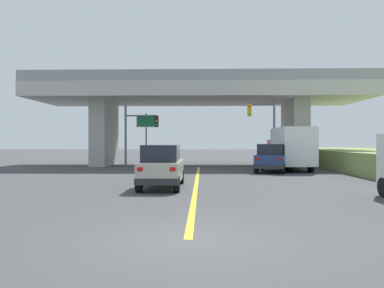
{
  "coord_description": "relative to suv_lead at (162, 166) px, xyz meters",
  "views": [
    {
      "loc": [
        0.32,
        -8.52,
        2.15
      ],
      "look_at": [
        -0.43,
        19.23,
        2.02
      ],
      "focal_mm": 36.3,
      "sensor_mm": 36.0,
      "label": 1
    }
  ],
  "objects": [
    {
      "name": "highway_sign",
      "position": [
        -3.06,
        15.87,
        2.45
      ],
      "size": [
        1.7,
        0.17,
        4.68
      ],
      "color": "slate",
      "rests_on": "ground"
    },
    {
      "name": "overpass_bridge",
      "position": [
        1.59,
        17.81,
        4.83
      ],
      "size": [
        29.95,
        9.32,
        8.08
      ],
      "color": "#B7B5AD",
      "rests_on": "ground"
    },
    {
      "name": "lane_divider_stripe",
      "position": [
        1.59,
        2.71,
        -1.01
      ],
      "size": [
        0.2,
        24.71,
        0.01
      ],
      "primitive_type": "cube",
      "color": "yellow",
      "rests_on": "ground"
    },
    {
      "name": "suv_lead",
      "position": [
        0.0,
        0.0,
        0.0
      ],
      "size": [
        1.87,
        4.65,
        2.02
      ],
      "color": "#B7B29E",
      "rests_on": "ground"
    },
    {
      "name": "ground",
      "position": [
        1.59,
        17.81,
        -1.01
      ],
      "size": [
        160.0,
        160.0,
        0.0
      ],
      "primitive_type": "plane",
      "color": "#424244"
    },
    {
      "name": "traffic_signal_farside",
      "position": [
        -3.6,
        14.31,
        2.22
      ],
      "size": [
        2.87,
        0.36,
        5.25
      ],
      "color": "#56595E",
      "rests_on": "ground"
    },
    {
      "name": "traffic_signal_nearside",
      "position": [
        7.06,
        13.52,
        2.67
      ],
      "size": [
        2.27,
        0.36,
        5.83
      ],
      "color": "#56595E",
      "rests_on": "ground"
    },
    {
      "name": "box_truck",
      "position": [
        8.69,
        11.95,
        0.68
      ],
      "size": [
        2.33,
        7.57,
        3.24
      ],
      "color": "red",
      "rests_on": "ground"
    },
    {
      "name": "suv_crossing",
      "position": [
        6.9,
        9.71,
        -0.0
      ],
      "size": [
        3.16,
        4.67,
        2.02
      ],
      "rotation": [
        0.0,
        0.0,
        -0.29
      ],
      "color": "navy",
      "rests_on": "ground"
    }
  ]
}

